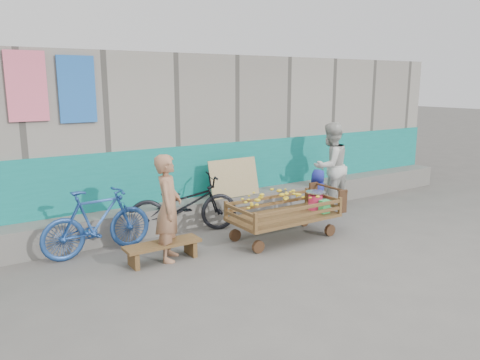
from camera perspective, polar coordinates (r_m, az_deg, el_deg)
ground at (r=6.85m, az=7.32°, el=-9.73°), size 80.00×80.00×0.00m
building_wall at (r=9.85m, az=-7.99°, el=5.65°), size 12.00×3.50×3.00m
banana_cart at (r=7.56m, az=5.18°, el=-3.17°), size 1.92×0.88×0.82m
bench at (r=6.81m, az=-9.39°, el=-8.12°), size 1.10×0.33×0.28m
vendor_man at (r=6.69m, az=-8.71°, el=-3.37°), size 0.61×0.67×1.53m
woman at (r=9.49m, az=10.94°, el=1.67°), size 0.90×0.72×1.74m
child at (r=8.78m, az=9.44°, el=-1.74°), size 0.53×0.42×0.94m
bicycle_dark at (r=7.90m, az=-6.90°, el=-3.03°), size 1.97×1.05×0.98m
bicycle_blue at (r=7.21m, az=-17.01°, el=-4.88°), size 1.68×0.58×0.99m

